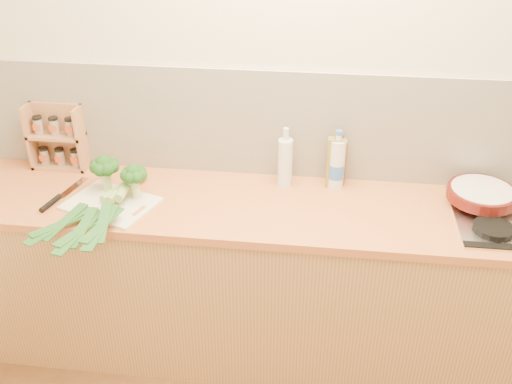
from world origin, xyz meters
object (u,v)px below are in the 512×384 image
skillet (482,194)px  spice_rack (59,140)px  chopping_board (111,204)px  chefs_knife (56,199)px

skillet → spice_rack: spice_rack is taller
chopping_board → spice_rack: (-0.38, 0.34, 0.14)m
skillet → spice_rack: size_ratio=1.34×
chopping_board → chefs_knife: size_ratio=1.14×
skillet → chefs_knife: bearing=177.1°
chopping_board → chefs_knife: chefs_knife is taller
skillet → spice_rack: bearing=167.3°
skillet → spice_rack: (-2.07, 0.14, 0.08)m
chopping_board → spice_rack: size_ratio=1.16×
chefs_knife → spice_rack: size_ratio=1.02×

